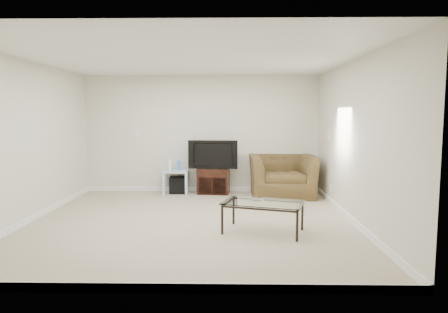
{
  "coord_description": "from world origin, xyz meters",
  "views": [
    {
      "loc": [
        0.63,
        -6.06,
        1.67
      ],
      "look_at": [
        0.5,
        1.2,
        0.9
      ],
      "focal_mm": 32.0,
      "sensor_mm": 36.0,
      "label": 1
    }
  ],
  "objects_px": {
    "tv_stand": "(214,181)",
    "recliner": "(282,168)",
    "television": "(213,154)",
    "subwoofer": "(178,185)",
    "side_table": "(176,182)",
    "coffee_table": "(263,217)"
  },
  "relations": [
    {
      "from": "recliner",
      "to": "coffee_table",
      "type": "height_order",
      "value": "recliner"
    },
    {
      "from": "subwoofer",
      "to": "coffee_table",
      "type": "relative_size",
      "value": 0.31
    },
    {
      "from": "television",
      "to": "coffee_table",
      "type": "relative_size",
      "value": 0.86
    },
    {
      "from": "television",
      "to": "subwoofer",
      "type": "xyz_separation_m",
      "value": [
        -0.76,
        0.05,
        -0.66
      ]
    },
    {
      "from": "tv_stand",
      "to": "recliner",
      "type": "height_order",
      "value": "recliner"
    },
    {
      "from": "television",
      "to": "recliner",
      "type": "distance_m",
      "value": 1.46
    },
    {
      "from": "tv_stand",
      "to": "television",
      "type": "distance_m",
      "value": 0.57
    },
    {
      "from": "coffee_table",
      "to": "recliner",
      "type": "bearing_deg",
      "value": 77.08
    },
    {
      "from": "television",
      "to": "side_table",
      "type": "height_order",
      "value": "television"
    },
    {
      "from": "subwoofer",
      "to": "recliner",
      "type": "height_order",
      "value": "recliner"
    },
    {
      "from": "tv_stand",
      "to": "coffee_table",
      "type": "height_order",
      "value": "tv_stand"
    },
    {
      "from": "television",
      "to": "recliner",
      "type": "bearing_deg",
      "value": -4.43
    },
    {
      "from": "side_table",
      "to": "subwoofer",
      "type": "xyz_separation_m",
      "value": [
        0.03,
        0.02,
        -0.07
      ]
    },
    {
      "from": "recliner",
      "to": "subwoofer",
      "type": "bearing_deg",
      "value": 172.05
    },
    {
      "from": "tv_stand",
      "to": "television",
      "type": "xyz_separation_m",
      "value": [
        -0.0,
        -0.03,
        0.57
      ]
    },
    {
      "from": "side_table",
      "to": "coffee_table",
      "type": "height_order",
      "value": "side_table"
    },
    {
      "from": "tv_stand",
      "to": "recliner",
      "type": "bearing_deg",
      "value": -3.56
    },
    {
      "from": "coffee_table",
      "to": "tv_stand",
      "type": "bearing_deg",
      "value": 106.35
    },
    {
      "from": "side_table",
      "to": "subwoofer",
      "type": "relative_size",
      "value": 1.52
    },
    {
      "from": "recliner",
      "to": "tv_stand",
      "type": "bearing_deg",
      "value": 169.39
    },
    {
      "from": "television",
      "to": "subwoofer",
      "type": "distance_m",
      "value": 1.01
    },
    {
      "from": "television",
      "to": "coffee_table",
      "type": "bearing_deg",
      "value": -69.72
    }
  ]
}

